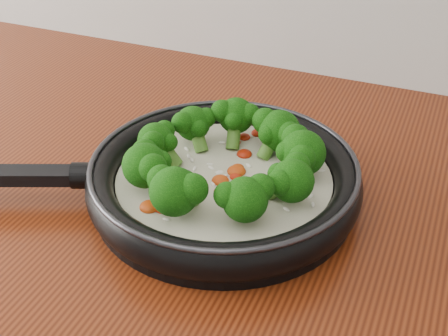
% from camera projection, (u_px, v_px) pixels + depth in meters
% --- Properties ---
extents(skillet, '(0.58, 0.46, 0.10)m').
position_uv_depth(skillet, '(223.00, 176.00, 0.78)').
color(skillet, black).
rests_on(skillet, counter).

